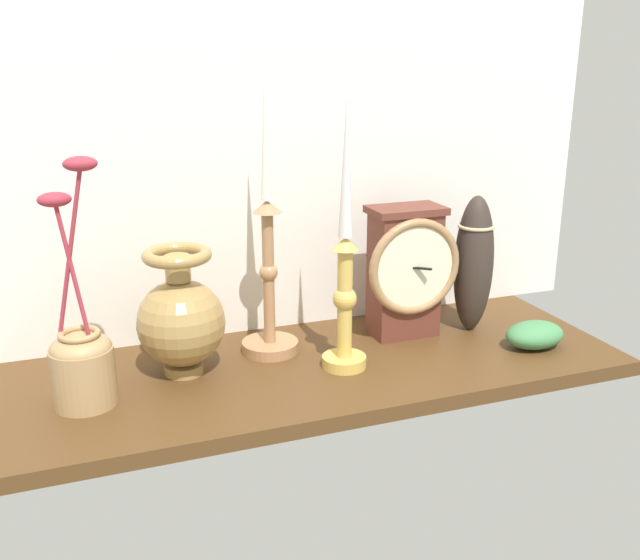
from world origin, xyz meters
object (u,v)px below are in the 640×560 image
at_px(mantel_clock, 406,270).
at_px(tall_ceramic_vase, 474,263).
at_px(candlestick_tall_center, 345,275).
at_px(brass_vase_bulbous, 181,318).
at_px(brass_vase_jar, 82,357).
at_px(candlestick_tall_left, 269,277).

bearing_deg(mantel_clock, tall_ceramic_vase, -7.31).
xyz_separation_m(mantel_clock, candlestick_tall_center, (-0.15, -0.09, 0.03)).
distance_m(brass_vase_bulbous, tall_ceramic_vase, 0.52).
height_order(candlestick_tall_center, tall_ceramic_vase, candlestick_tall_center).
bearing_deg(brass_vase_bulbous, mantel_clock, 3.18).
bearing_deg(brass_vase_jar, mantel_clock, 8.04).
bearing_deg(mantel_clock, candlestick_tall_left, 177.15).
height_order(mantel_clock, brass_vase_jar, brass_vase_jar).
height_order(mantel_clock, tall_ceramic_vase, tall_ceramic_vase).
distance_m(candlestick_tall_left, brass_vase_bulbous, 0.16).
bearing_deg(brass_vase_bulbous, brass_vase_jar, -159.79).
relative_size(candlestick_tall_left, candlestick_tall_center, 1.05).
xyz_separation_m(candlestick_tall_center, brass_vase_jar, (-0.39, 0.01, -0.08)).
xyz_separation_m(candlestick_tall_left, brass_vase_bulbous, (-0.15, -0.03, -0.04)).
relative_size(candlestick_tall_left, brass_vase_bulbous, 2.26).
xyz_separation_m(brass_vase_jar, tall_ceramic_vase, (0.67, 0.06, 0.05)).
height_order(brass_vase_jar, tall_ceramic_vase, brass_vase_jar).
bearing_deg(mantel_clock, candlestick_tall_center, -149.85).
distance_m(mantel_clock, candlestick_tall_center, 0.18).
bearing_deg(brass_vase_jar, candlestick_tall_left, 16.54).
height_order(candlestick_tall_left, brass_vase_jar, candlestick_tall_left).
bearing_deg(brass_vase_jar, tall_ceramic_vase, 5.21).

